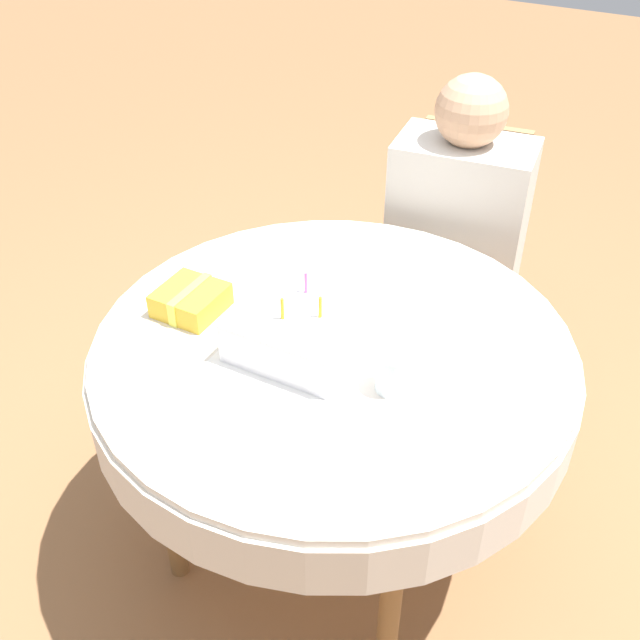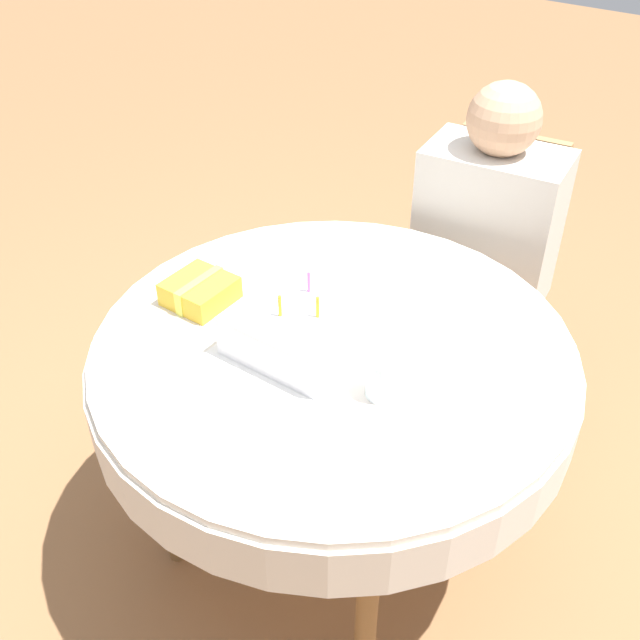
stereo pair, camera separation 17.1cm
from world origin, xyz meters
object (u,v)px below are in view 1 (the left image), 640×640
at_px(chair, 457,258).
at_px(birthday_cake, 302,328).
at_px(person, 457,219).
at_px(drinking_glass, 393,372).
at_px(gift_box, 191,300).

bearing_deg(chair, birthday_cake, -101.30).
xyz_separation_m(person, drinking_glass, (0.15, -0.84, 0.09)).
bearing_deg(birthday_cake, person, 83.92).
height_order(chair, drinking_glass, chair).
bearing_deg(drinking_glass, chair, 100.00).
xyz_separation_m(drinking_glass, gift_box, (-0.55, 0.03, -0.02)).
bearing_deg(birthday_cake, gift_box, -178.87).
height_order(birthday_cake, gift_box, birthday_cake).
distance_m(chair, birthday_cake, 0.95).
distance_m(birthday_cake, drinking_glass, 0.24).
bearing_deg(gift_box, person, 64.28).
distance_m(drinking_glass, gift_box, 0.55).
distance_m(person, gift_box, 0.91).
xyz_separation_m(chair, person, (0.01, -0.09, 0.19)).
relative_size(chair, drinking_glass, 9.52).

